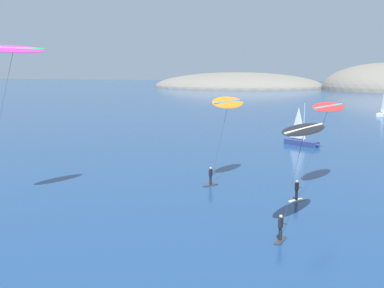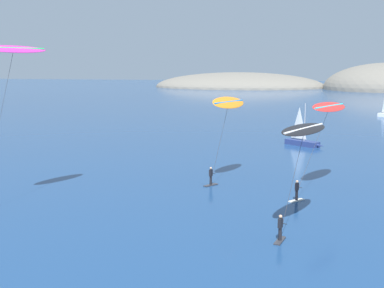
# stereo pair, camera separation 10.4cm
# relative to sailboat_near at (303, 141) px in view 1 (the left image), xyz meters

# --- Properties ---
(headland_island) EXTENTS (130.89, 64.72, 22.59)m
(headland_island) POSITION_rel_sailboat_near_xyz_m (9.71, 155.61, -0.64)
(headland_island) COLOR slate
(headland_island) RESTS_ON ground
(sailboat_near) EXTENTS (5.29, 4.41, 5.70)m
(sailboat_near) POSITION_rel_sailboat_near_xyz_m (0.00, 0.00, 0.00)
(sailboat_near) COLOR navy
(sailboat_near) RESTS_ON ground
(sailboat_far) EXTENTS (3.65, 5.69, 5.70)m
(sailboat_far) POSITION_rel_sailboat_near_xyz_m (18.00, 41.78, 0.00)
(sailboat_far) COLOR white
(sailboat_far) RESTS_ON ground
(kitesurfer_black) EXTENTS (3.90, 6.57, 7.00)m
(kitesurfer_black) POSITION_rel_sailboat_near_xyz_m (-1.35, -33.74, 5.62)
(kitesurfer_black) COLOR #2D2D33
(kitesurfer_black) RESTS_ON ground
(kitesurfer_orange) EXTENTS (3.54, 5.98, 7.90)m
(kitesurfer_orange) POSITION_rel_sailboat_near_xyz_m (-7.83, -20.99, 6.20)
(kitesurfer_orange) COLOR #2D2D33
(kitesurfer_orange) RESTS_ON ground
(kitesurfer_red) EXTENTS (5.42, 8.84, 7.60)m
(kitesurfer_red) POSITION_rel_sailboat_near_xyz_m (1.06, -22.25, 6.14)
(kitesurfer_red) COLOR silver
(kitesurfer_red) RESTS_ON ground
(kitesurfer_magenta) EXTENTS (4.00, 6.57, 12.35)m
(kitesurfer_magenta) POSITION_rel_sailboat_near_xyz_m (-22.77, -32.15, 10.47)
(kitesurfer_magenta) COLOR red
(kitesurfer_magenta) RESTS_ON ground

